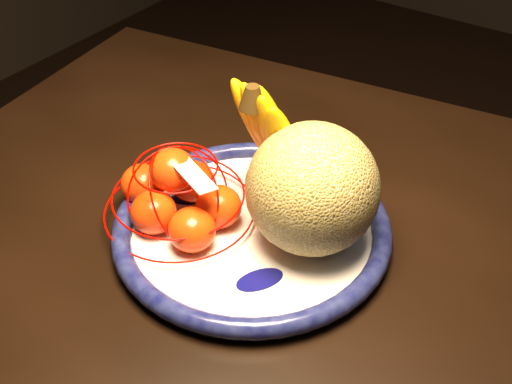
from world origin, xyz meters
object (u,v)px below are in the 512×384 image
Objects in this scene: banana_bunch at (276,136)px; mandarin_bag at (178,197)px; dining_table at (366,291)px; fruit_bowl at (252,228)px; cantaloupe at (312,189)px.

mandarin_bag is (-0.08, -0.11, -0.07)m from banana_bunch.
dining_table is at bearing 16.67° from banana_bunch.
dining_table is 0.25m from banana_bunch.
fruit_bowl is 1.37× the size of mandarin_bag.
fruit_bowl is (-0.15, -0.06, 0.09)m from dining_table.
cantaloupe is 0.62× the size of mandarin_bag.
fruit_bowl is at bearing 21.07° from mandarin_bag.
banana_bunch is (-0.01, 0.07, 0.10)m from fruit_bowl.
banana_bunch is (-0.09, 0.05, 0.02)m from cantaloupe.
dining_table is at bearing 22.46° from mandarin_bag.
cantaloupe reaches higher than mandarin_bag.
dining_table is 0.19m from cantaloupe.
fruit_bowl is at bearing -160.44° from cantaloupe.
fruit_bowl reaches higher than dining_table.
mandarin_bag is at bearing -105.76° from banana_bunch.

